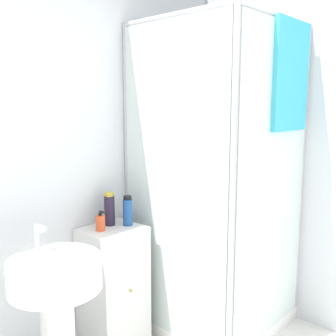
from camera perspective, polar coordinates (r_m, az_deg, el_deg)
The scene contains 7 objects.
wall_back at distance 2.30m, azimuth -21.73°, elevation 0.60°, with size 6.40×0.06×2.50m, color silver.
shower_enclosure at distance 2.79m, azimuth 7.51°, elevation -11.19°, with size 0.89×0.92×2.10m.
vanity_cabinet at distance 2.66m, azimuth -7.95°, elevation -16.90°, with size 0.37×0.34×0.80m.
sink at distance 2.07m, azimuth -15.84°, elevation -18.72°, with size 0.44×0.44×0.99m.
soap_dispenser at distance 2.46m, azimuth -9.78°, elevation -7.83°, with size 0.06×0.06×0.13m.
shampoo_bottle_tall_black at distance 2.55m, azimuth -8.50°, elevation -5.95°, with size 0.07×0.07×0.21m.
shampoo_bottle_blue at distance 2.54m, azimuth -5.87°, elevation -6.24°, with size 0.06×0.06×0.19m.
Camera 1 is at (-0.98, -0.36, 1.56)m, focal length 42.00 mm.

